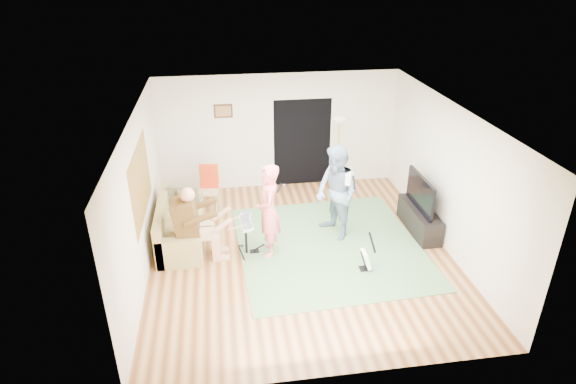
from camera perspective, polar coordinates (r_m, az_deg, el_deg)
The scene contains 19 objects.
floor at distance 9.13m, azimuth 1.45°, elevation -7.09°, with size 6.00×6.00×0.00m, color brown.
walls at distance 8.46m, azimuth 1.55°, elevation 0.56°, with size 5.50×6.00×2.70m, color beige, non-canonical shape.
ceiling at distance 7.97m, azimuth 1.67°, elevation 9.34°, with size 6.00×6.00×0.00m, color white.
window_blinds at distance 8.57m, azimuth -17.07°, elevation 1.15°, with size 2.05×2.05×0.00m, color olive.
doorway at distance 11.38m, azimuth 1.70°, elevation 5.85°, with size 2.10×2.10×0.00m, color black.
picture_frame at distance 10.95m, azimuth -7.69°, elevation 9.49°, with size 0.42×0.03×0.32m, color #3F2314.
area_rug at distance 9.32m, azimuth 4.87°, elevation -6.35°, with size 3.41×3.57×0.02m, color #517E4C.
sofa at distance 9.57m, azimuth -12.99°, elevation -4.21°, with size 0.83×2.01×0.81m.
drummer at distance 8.84m, azimuth -10.65°, elevation -4.58°, with size 0.93×0.52×1.43m.
drum_kit at distance 8.95m, azimuth -4.99°, elevation -5.51°, with size 0.40×0.71×0.73m.
singer at distance 8.66m, azimuth -2.33°, elevation -2.25°, with size 0.65×0.42×1.77m, color #FB6D77.
microphone at distance 8.48m, azimuth -1.04°, elevation 0.44°, with size 0.06×0.06×0.24m, color black, non-canonical shape.
guitarist at distance 9.22m, azimuth 5.76°, elevation -0.16°, with size 0.91×0.71×1.87m, color slate.
guitar_held at distance 9.12m, azimuth 7.07°, elevation 1.82°, with size 0.12×0.60×0.26m, color white, non-canonical shape.
guitar_spare at distance 8.64m, azimuth 9.29°, elevation -7.85°, with size 0.28×0.25×0.77m.
torchiere_lamp at distance 10.92m, azimuth 6.00°, elevation 5.85°, with size 0.32×0.32×1.80m.
dining_chair at distance 10.58m, azimuth -9.35°, elevation -0.28°, with size 0.47×0.49×0.99m.
tv_cabinet at distance 10.03m, azimuth 15.28°, elevation -3.14°, with size 0.40×1.40×0.50m, color black.
television at distance 9.74m, azimuth 15.42°, elevation -0.09°, with size 0.06×1.19×0.68m, color black.
Camera 1 is at (-1.34, -7.50, 5.02)m, focal length 30.00 mm.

